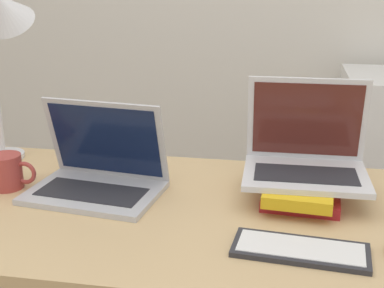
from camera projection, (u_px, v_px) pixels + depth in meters
desk at (205, 232)px, 1.43m from camera, size 1.74×0.78×0.73m
laptop_left at (98, 175)px, 1.51m from camera, size 0.39×0.30×0.26m
book_stack at (301, 191)px, 1.45m from camera, size 0.22×0.28×0.06m
laptop_on_books at (306, 156)px, 1.47m from camera, size 0.34×0.26×0.26m
wireless_keyboard at (300, 250)px, 1.20m from camera, size 0.31×0.15×0.01m
mug at (7, 172)px, 1.53m from camera, size 0.14×0.09×0.10m
desk_lamp at (3, 29)px, 1.61m from camera, size 0.23×0.20×0.58m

